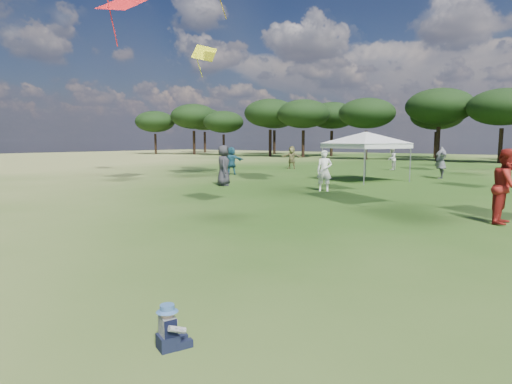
% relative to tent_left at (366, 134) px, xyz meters
% --- Properties ---
extents(tent_left, '(6.18, 6.18, 2.85)m').
position_rel_tent_left_xyz_m(tent_left, '(0.00, 0.00, 0.00)').
color(tent_left, gray).
rests_on(tent_left, ground).
extents(toddler, '(0.35, 0.38, 0.47)m').
position_rel_tent_left_xyz_m(toddler, '(5.66, -18.44, -2.22)').
color(toddler, black).
rests_on(toddler, ground).
extents(festival_crowd, '(29.76, 23.82, 1.92)m').
position_rel_tent_left_xyz_m(festival_crowd, '(4.37, 2.81, -1.55)').
color(festival_crowd, '#845F48').
rests_on(festival_crowd, ground).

